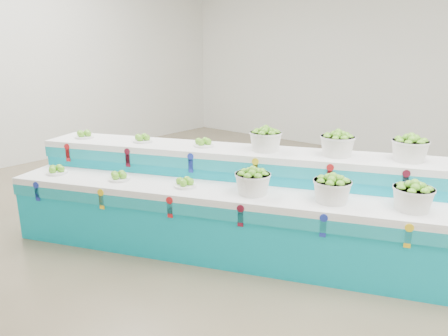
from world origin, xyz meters
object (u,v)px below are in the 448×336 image
Objects in this scene: plate_upper_mid at (142,138)px; basket_lower_left at (253,181)px; basket_upper_right at (410,148)px; display_stand at (224,200)px.

basket_lower_left is at bearing 1.39° from plate_upper_mid.
basket_lower_left is 1.59m from plate_upper_mid.
basket_lower_left is 1.00× the size of basket_upper_right.
basket_upper_right reaches higher than basket_lower_left.
basket_lower_left is 1.56m from basket_upper_right.
display_stand is at bearing 7.86° from plate_upper_mid.
basket_upper_right is at bearing 22.20° from plate_upper_mid.
plate_upper_mid is at bearing 165.66° from display_stand.
basket_upper_right reaches higher than plate_upper_mid.
display_stand is 1.26m from plate_upper_mid.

